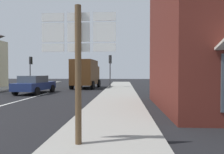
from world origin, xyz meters
name	(u,v)px	position (x,y,z in m)	size (l,w,h in m)	color
ground_plane	(39,96)	(0.00, 10.00, 0.00)	(80.00, 80.00, 0.00)	black
sidewalk_right	(117,99)	(5.94, 8.00, 0.07)	(2.79, 44.00, 0.14)	gray
lane_centre_stripe	(8,104)	(0.00, 6.00, 0.01)	(0.16, 12.00, 0.01)	silver
sedan_far	(35,84)	(-0.95, 11.44, 0.76)	(2.23, 4.32, 1.47)	navy
delivery_truck	(86,73)	(2.19, 17.09, 1.65)	(2.73, 5.12, 3.05)	#4C2D14
route_sign_post	(78,60)	(5.33, -0.19, 2.00)	(1.66, 0.14, 3.20)	brown
traffic_light_far_right	(110,64)	(4.84, 17.44, 2.69)	(0.30, 0.49, 3.63)	#47474C
traffic_light_far_left	(31,65)	(-4.84, 18.95, 2.68)	(0.30, 0.49, 3.62)	#47474C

